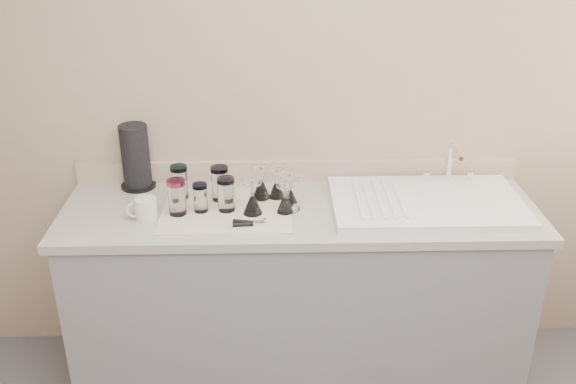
{
  "coord_description": "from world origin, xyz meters",
  "views": [
    {
      "loc": [
        -0.11,
        -1.27,
        2.15
      ],
      "look_at": [
        -0.05,
        1.15,
        1.0
      ],
      "focal_mm": 40.0,
      "sensor_mm": 36.0,
      "label": 1
    }
  ],
  "objects_px": {
    "sink_unit": "(427,202)",
    "goblet_back_right": "(277,188)",
    "goblet_front_right": "(285,203)",
    "tumbler_teal": "(180,182)",
    "tumbler_lavender": "(226,194)",
    "goblet_front_left": "(252,203)",
    "can_opener": "(250,223)",
    "tumbler_magenta": "(177,197)",
    "goblet_extra": "(290,197)",
    "tumbler_blue": "(200,197)",
    "goblet_back_left": "(261,188)",
    "paper_towel_roll": "(136,157)",
    "white_mug": "(145,209)",
    "tumbler_purple": "(220,183)"
  },
  "relations": [
    {
      "from": "goblet_extra",
      "to": "white_mug",
      "type": "bearing_deg",
      "value": -173.54
    },
    {
      "from": "goblet_front_left",
      "to": "goblet_front_right",
      "type": "relative_size",
      "value": 1.16
    },
    {
      "from": "tumbler_lavender",
      "to": "can_opener",
      "type": "bearing_deg",
      "value": -53.66
    },
    {
      "from": "tumbler_purple",
      "to": "goblet_front_left",
      "type": "bearing_deg",
      "value": -43.55
    },
    {
      "from": "goblet_extra",
      "to": "white_mug",
      "type": "distance_m",
      "value": 0.61
    },
    {
      "from": "tumbler_purple",
      "to": "goblet_front_left",
      "type": "xyz_separation_m",
      "value": [
        0.15,
        -0.14,
        -0.03
      ]
    },
    {
      "from": "goblet_extra",
      "to": "tumbler_lavender",
      "type": "bearing_deg",
      "value": -178.52
    },
    {
      "from": "tumbler_purple",
      "to": "tumbler_magenta",
      "type": "distance_m",
      "value": 0.22
    },
    {
      "from": "tumbler_blue",
      "to": "goblet_back_left",
      "type": "bearing_deg",
      "value": 25.76
    },
    {
      "from": "goblet_back_left",
      "to": "white_mug",
      "type": "height_order",
      "value": "goblet_back_left"
    },
    {
      "from": "tumbler_blue",
      "to": "paper_towel_roll",
      "type": "distance_m",
      "value": 0.42
    },
    {
      "from": "tumbler_blue",
      "to": "goblet_front_left",
      "type": "height_order",
      "value": "goblet_front_left"
    },
    {
      "from": "goblet_front_left",
      "to": "paper_towel_roll",
      "type": "distance_m",
      "value": 0.62
    },
    {
      "from": "tumbler_purple",
      "to": "tumbler_magenta",
      "type": "xyz_separation_m",
      "value": [
        -0.17,
        -0.13,
        0.0
      ]
    },
    {
      "from": "sink_unit",
      "to": "goblet_back_right",
      "type": "relative_size",
      "value": 6.32
    },
    {
      "from": "tumbler_teal",
      "to": "goblet_back_right",
      "type": "relative_size",
      "value": 1.16
    },
    {
      "from": "tumbler_blue",
      "to": "paper_towel_roll",
      "type": "bearing_deg",
      "value": 139.44
    },
    {
      "from": "tumbler_teal",
      "to": "tumbler_purple",
      "type": "height_order",
      "value": "tumbler_purple"
    },
    {
      "from": "sink_unit",
      "to": "tumbler_blue",
      "type": "height_order",
      "value": "sink_unit"
    },
    {
      "from": "tumbler_blue",
      "to": "goblet_extra",
      "type": "xyz_separation_m",
      "value": [
        0.38,
        0.01,
        -0.01
      ]
    },
    {
      "from": "goblet_front_left",
      "to": "can_opener",
      "type": "height_order",
      "value": "goblet_front_left"
    },
    {
      "from": "tumbler_magenta",
      "to": "can_opener",
      "type": "distance_m",
      "value": 0.33
    },
    {
      "from": "tumbler_magenta",
      "to": "white_mug",
      "type": "xyz_separation_m",
      "value": [
        -0.13,
        -0.03,
        -0.04
      ]
    },
    {
      "from": "tumbler_blue",
      "to": "white_mug",
      "type": "height_order",
      "value": "tumbler_blue"
    },
    {
      "from": "goblet_front_right",
      "to": "tumbler_blue",
      "type": "bearing_deg",
      "value": 177.21
    },
    {
      "from": "sink_unit",
      "to": "goblet_back_right",
      "type": "xyz_separation_m",
      "value": [
        -0.65,
        0.09,
        0.03
      ]
    },
    {
      "from": "tumbler_teal",
      "to": "goblet_back_left",
      "type": "relative_size",
      "value": 1.03
    },
    {
      "from": "white_mug",
      "to": "paper_towel_roll",
      "type": "xyz_separation_m",
      "value": [
        -0.09,
        0.33,
        0.1
      ]
    },
    {
      "from": "tumbler_purple",
      "to": "goblet_front_right",
      "type": "bearing_deg",
      "value": -24.69
    },
    {
      "from": "sink_unit",
      "to": "goblet_front_right",
      "type": "distance_m",
      "value": 0.62
    },
    {
      "from": "goblet_front_right",
      "to": "goblet_back_right",
      "type": "bearing_deg",
      "value": 102.69
    },
    {
      "from": "goblet_back_left",
      "to": "goblet_back_right",
      "type": "xyz_separation_m",
      "value": [
        0.07,
        0.0,
        -0.01
      ]
    },
    {
      "from": "tumbler_purple",
      "to": "goblet_back_left",
      "type": "xyz_separation_m",
      "value": [
        0.18,
        0.01,
        -0.03
      ]
    },
    {
      "from": "tumbler_teal",
      "to": "tumbler_purple",
      "type": "relative_size",
      "value": 0.97
    },
    {
      "from": "white_mug",
      "to": "tumbler_blue",
      "type": "bearing_deg",
      "value": 13.84
    },
    {
      "from": "sink_unit",
      "to": "tumbler_teal",
      "type": "relative_size",
      "value": 5.46
    },
    {
      "from": "can_opener",
      "to": "paper_towel_roll",
      "type": "bearing_deg",
      "value": 142.54
    },
    {
      "from": "goblet_back_right",
      "to": "goblet_front_right",
      "type": "bearing_deg",
      "value": -77.31
    },
    {
      "from": "sink_unit",
      "to": "goblet_front_right",
      "type": "xyz_separation_m",
      "value": [
        -0.62,
        -0.05,
        0.03
      ]
    },
    {
      "from": "goblet_extra",
      "to": "goblet_back_right",
      "type": "bearing_deg",
      "value": 115.39
    },
    {
      "from": "tumbler_blue",
      "to": "paper_towel_roll",
      "type": "xyz_separation_m",
      "value": [
        -0.32,
        0.27,
        0.07
      ]
    },
    {
      "from": "tumbler_blue",
      "to": "goblet_extra",
      "type": "relative_size",
      "value": 0.79
    },
    {
      "from": "tumbler_lavender",
      "to": "tumbler_teal",
      "type": "bearing_deg",
      "value": 148.68
    },
    {
      "from": "goblet_front_right",
      "to": "goblet_extra",
      "type": "bearing_deg",
      "value": 54.09
    },
    {
      "from": "white_mug",
      "to": "paper_towel_roll",
      "type": "height_order",
      "value": "paper_towel_roll"
    },
    {
      "from": "goblet_front_left",
      "to": "can_opener",
      "type": "bearing_deg",
      "value": -94.98
    },
    {
      "from": "tumbler_purple",
      "to": "goblet_front_left",
      "type": "relative_size",
      "value": 1.05
    },
    {
      "from": "goblet_front_left",
      "to": "goblet_extra",
      "type": "relative_size",
      "value": 0.92
    },
    {
      "from": "tumbler_purple",
      "to": "tumbler_magenta",
      "type": "relative_size",
      "value": 0.99
    },
    {
      "from": "tumbler_blue",
      "to": "sink_unit",
      "type": "bearing_deg",
      "value": 2.2
    }
  ]
}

